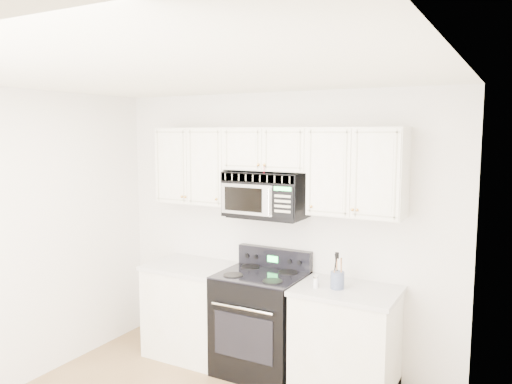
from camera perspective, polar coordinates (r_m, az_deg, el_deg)
The scene contains 9 objects.
room at distance 3.38m, azimuth -10.72°, elevation -9.24°, with size 3.51×3.51×2.61m.
base_cabinet_left at distance 5.20m, azimuth -7.24°, elevation -13.48°, with size 0.86×0.65×0.92m.
base_cabinet_right at distance 4.52m, azimuth 10.24°, elevation -16.77°, with size 0.86×0.65×0.92m.
range at distance 4.78m, azimuth 0.58°, elevation -14.53°, with size 0.76×0.69×1.12m.
upper_cabinets at distance 4.59m, azimuth 1.70°, elevation 3.18°, with size 2.44×0.37×0.75m.
microwave at distance 4.61m, azimuth 1.12°, elevation -0.25°, with size 0.75×0.43×0.41m.
utensil_crock at distance 4.30m, azimuth 9.28°, elevation -9.81°, with size 0.12×0.12×0.31m.
shaker_salt at distance 4.37m, azimuth 6.97°, elevation -9.96°, with size 0.04×0.04×0.09m.
shaker_pepper at distance 4.31m, azimuth 6.85°, elevation -10.17°, with size 0.04×0.04×0.10m.
Camera 1 is at (2.06, -2.50, 2.23)m, focal length 35.00 mm.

